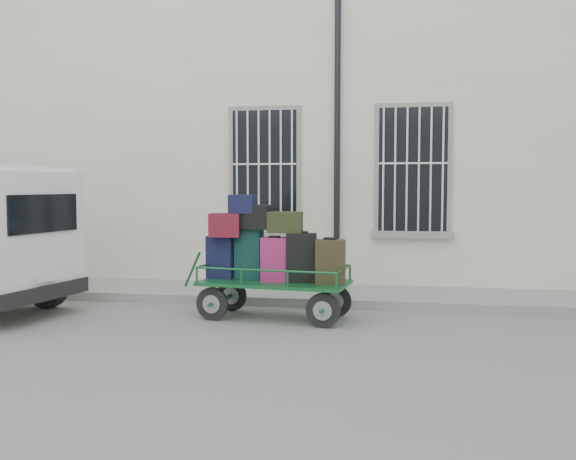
% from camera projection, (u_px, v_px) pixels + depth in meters
% --- Properties ---
extents(ground, '(80.00, 80.00, 0.00)m').
position_uv_depth(ground, '(249.00, 325.00, 9.05)').
color(ground, slate).
rests_on(ground, ground).
extents(building, '(24.00, 5.15, 6.00)m').
position_uv_depth(building, '(306.00, 139.00, 14.24)').
color(building, beige).
rests_on(building, ground).
extents(sidewalk, '(24.00, 1.70, 0.15)m').
position_uv_depth(sidewalk, '(278.00, 294.00, 11.21)').
color(sidewalk, gray).
rests_on(sidewalk, ground).
extents(luggage_cart, '(2.59, 1.25, 1.83)m').
position_uv_depth(luggage_cart, '(269.00, 257.00, 9.44)').
color(luggage_cart, black).
rests_on(luggage_cart, ground).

